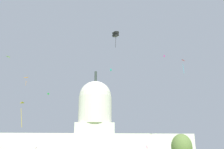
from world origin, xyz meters
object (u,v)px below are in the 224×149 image
(kite_violet_low, at_px, (36,148))
(kite_lime_mid, at_px, (9,58))
(kite_pink_low, at_px, (147,147))
(kite_turquoise_high, at_px, (111,70))
(kite_black_mid, at_px, (116,34))
(kite_orange_mid, at_px, (27,79))
(kite_red_mid, at_px, (182,62))
(kite_gold_low, at_px, (24,107))
(kite_green_mid, at_px, (48,94))
(kite_magenta_high, at_px, (164,56))
(tree_east_far, at_px, (182,147))
(capitol_building, at_px, (95,135))
(kite_white_mid, at_px, (158,123))

(kite_violet_low, bearing_deg, kite_lime_mid, 58.75)
(kite_pink_low, xyz_separation_m, kite_violet_low, (-57.31, 40.71, 1.15))
(kite_turquoise_high, bearing_deg, kite_pink_low, 139.26)
(kite_turquoise_high, xyz_separation_m, kite_lime_mid, (-30.74, -30.89, -7.42))
(kite_black_mid, bearing_deg, kite_violet_low, 163.97)
(kite_pink_low, relative_size, kite_orange_mid, 0.60)
(kite_pink_low, xyz_separation_m, kite_red_mid, (2.81, -47.66, 22.39))
(kite_pink_low, height_order, kite_gold_low, kite_gold_low)
(kite_black_mid, distance_m, kite_green_mid, 73.21)
(kite_lime_mid, bearing_deg, kite_magenta_high, -20.30)
(kite_pink_low, bearing_deg, kite_lime_mid, 61.81)
(kite_turquoise_high, xyz_separation_m, kite_magenta_high, (32.06, 34.89, 20.70))
(kite_black_mid, distance_m, kite_orange_mid, 31.81)
(kite_pink_low, bearing_deg, kite_magenta_high, -113.32)
(tree_east_far, xyz_separation_m, kite_lime_mid, (-57.26, -28.63, 23.40))
(capitol_building, bearing_deg, kite_turquoise_high, -85.29)
(kite_pink_low, height_order, kite_red_mid, kite_red_mid)
(kite_gold_low, bearing_deg, tree_east_far, -68.05)
(kite_pink_low, distance_m, kite_gold_low, 81.36)
(kite_pink_low, height_order, kite_white_mid, kite_white_mid)
(capitol_building, bearing_deg, kite_green_mid, -107.39)
(kite_white_mid, distance_m, kite_orange_mid, 95.19)
(kite_black_mid, bearing_deg, kite_green_mid, 165.52)
(capitol_building, bearing_deg, kite_pink_low, -71.03)
(kite_turquoise_high, distance_m, kite_gold_low, 65.00)
(tree_east_far, height_order, kite_black_mid, kite_black_mid)
(kite_pink_low, bearing_deg, tree_east_far, 133.63)
(kite_green_mid, relative_size, kite_magenta_high, 0.87)
(capitol_building, height_order, kite_white_mid, capitol_building)
(capitol_building, distance_m, kite_lime_mid, 120.38)
(kite_pink_low, distance_m, kite_violet_low, 70.31)
(kite_white_mid, bearing_deg, kite_turquoise_high, 160.63)
(kite_green_mid, bearing_deg, kite_lime_mid, 138.56)
(kite_turquoise_high, bearing_deg, tree_east_far, 89.45)
(tree_east_far, distance_m, kite_violet_low, 89.80)
(kite_orange_mid, bearing_deg, kite_magenta_high, -108.62)
(kite_lime_mid, bearing_deg, kite_pink_low, -21.57)
(kite_black_mid, height_order, kite_green_mid, kite_green_mid)
(kite_white_mid, xyz_separation_m, kite_gold_low, (-47.41, -105.16, -10.83))
(kite_pink_low, xyz_separation_m, kite_orange_mid, (-42.35, -45.99, 16.87))
(capitol_building, distance_m, kite_gold_low, 143.77)
(kite_pink_low, bearing_deg, capitol_building, -54.29)
(kite_turquoise_high, bearing_deg, kite_violet_low, -140.53)
(kite_turquoise_high, distance_m, kite_violet_low, 76.03)
(capitol_building, xyz_separation_m, kite_lime_mid, (-23.61, -117.46, 11.70))
(kite_turquoise_high, height_order, kite_lime_mid, kite_turquoise_high)
(capitol_building, height_order, kite_lime_mid, capitol_building)
(capitol_building, relative_size, kite_pink_low, 99.75)
(capitol_building, relative_size, kite_lime_mid, 92.52)
(kite_turquoise_high, bearing_deg, kite_white_mid, 153.16)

